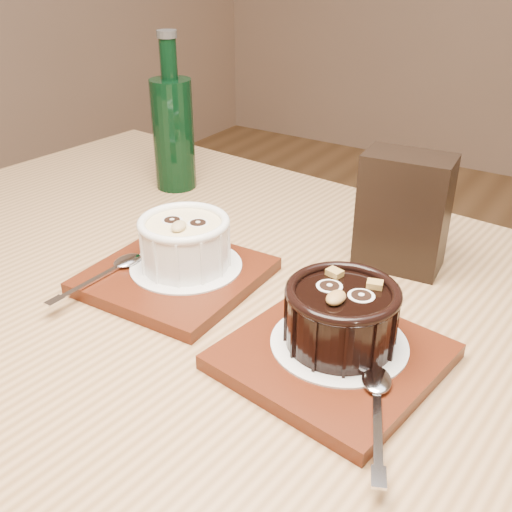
{
  "coord_description": "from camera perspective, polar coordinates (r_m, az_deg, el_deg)",
  "views": [
    {
      "loc": [
        0.23,
        -0.68,
        1.11
      ],
      "look_at": [
        -0.06,
        -0.23,
        0.81
      ],
      "focal_mm": 42.0,
      "sensor_mm": 36.0,
      "label": 1
    }
  ],
  "objects": [
    {
      "name": "ramekin_white",
      "position": [
        0.69,
        -6.81,
        1.5
      ],
      "size": [
        0.1,
        0.1,
        0.06
      ],
      "rotation": [
        0.0,
        0.0,
        0.33
      ],
      "color": "white",
      "rests_on": "doily_left"
    },
    {
      "name": "spoon_right",
      "position": [
        0.51,
        11.48,
        -13.99
      ],
      "size": [
        0.08,
        0.13,
        0.01
      ],
      "primitive_type": null,
      "rotation": [
        0.0,
        0.0,
        0.42
      ],
      "color": "silver",
      "rests_on": "tray_right"
    },
    {
      "name": "doily_right",
      "position": [
        0.58,
        7.92,
        -8.19
      ],
      "size": [
        0.13,
        0.13,
        0.0
      ],
      "primitive_type": "cylinder",
      "color": "white",
      "rests_on": "tray_right"
    },
    {
      "name": "spoon_left",
      "position": [
        0.7,
        -14.19,
        -1.55
      ],
      "size": [
        0.03,
        0.13,
        0.01
      ],
      "primitive_type": null,
      "rotation": [
        0.0,
        0.0,
        -0.03
      ],
      "color": "silver",
      "rests_on": "tray_left"
    },
    {
      "name": "tray_left",
      "position": [
        0.7,
        -7.67,
        -1.88
      ],
      "size": [
        0.18,
        0.18,
        0.01
      ],
      "primitive_type": "cube",
      "rotation": [
        0.0,
        0.0,
        0.03
      ],
      "color": "#551F0E",
      "rests_on": "table"
    },
    {
      "name": "ramekin_dark",
      "position": [
        0.56,
        8.14,
        -5.4
      ],
      "size": [
        0.11,
        0.11,
        0.06
      ],
      "rotation": [
        0.0,
        0.0,
        0.02
      ],
      "color": "black",
      "rests_on": "doily_right"
    },
    {
      "name": "table",
      "position": [
        0.69,
        -2.58,
        -11.74
      ],
      "size": [
        1.27,
        0.91,
        0.75
      ],
      "rotation": [
        0.0,
        0.0,
        -0.09
      ],
      "color": "olive",
      "rests_on": "ground"
    },
    {
      "name": "condiment_stand",
      "position": [
        0.72,
        13.86,
        4.07
      ],
      "size": [
        0.11,
        0.07,
        0.14
      ],
      "primitive_type": "cube",
      "rotation": [
        0.0,
        0.0,
        0.1
      ],
      "color": "black",
      "rests_on": "table"
    },
    {
      "name": "green_bottle",
      "position": [
        0.95,
        -7.9,
        11.79
      ],
      "size": [
        0.06,
        0.06,
        0.24
      ],
      "color": "black",
      "rests_on": "table"
    },
    {
      "name": "doily_left",
      "position": [
        0.7,
        -6.66,
        -0.92
      ],
      "size": [
        0.13,
        0.13,
        0.0
      ],
      "primitive_type": "cylinder",
      "color": "white",
      "rests_on": "tray_left"
    },
    {
      "name": "tray_right",
      "position": [
        0.57,
        7.27,
        -9.48
      ],
      "size": [
        0.2,
        0.2,
        0.01
      ],
      "primitive_type": "cube",
      "rotation": [
        0.0,
        0.0,
        -0.14
      ],
      "color": "#551F0E",
      "rests_on": "table"
    }
  ]
}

